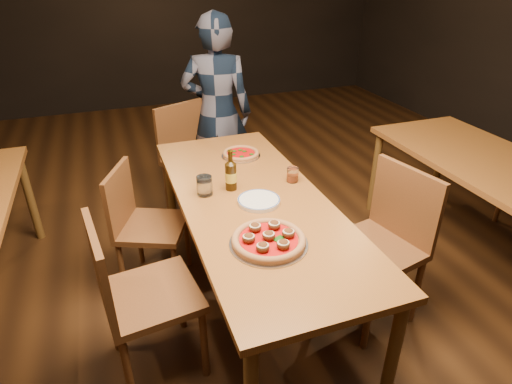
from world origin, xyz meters
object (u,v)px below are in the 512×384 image
object	(u,v)px
chair_end	(197,162)
pizza_margherita	(241,154)
chair_main_sw	(153,226)
beer_bottle	(231,176)
amber_glass	(293,175)
table_main	(253,210)
plate_stack	(259,201)
pizza_meatball	(269,240)
water_glass	(205,186)
table_right	(507,179)
diner	(217,113)
chair_main_e	(374,248)
chair_main_nw	(151,294)

from	to	relation	value
chair_end	pizza_margherita	xyz separation A→B (m)	(0.20, -0.57, 0.28)
chair_main_sw	beer_bottle	xyz separation A→B (m)	(0.46, -0.26, 0.40)
chair_end	pizza_margherita	distance (m)	0.66
pizza_margherita	amber_glass	size ratio (longest dim) A/B	2.99
amber_glass	table_main	bearing A→B (deg)	-157.09
table_main	plate_stack	xyz separation A→B (m)	(0.02, -0.05, 0.08)
pizza_meatball	amber_glass	bearing A→B (deg)	56.44
plate_stack	water_glass	size ratio (longest dim) A/B	2.11
table_right	diner	size ratio (longest dim) A/B	1.24
chair_main_e	plate_stack	xyz separation A→B (m)	(-0.59, 0.30, 0.27)
chair_main_e	beer_bottle	bearing A→B (deg)	-138.60
table_right	pizza_margherita	bearing A→B (deg)	153.15
table_main	table_right	xyz separation A→B (m)	(1.70, -0.20, 0.00)
chair_end	diner	xyz separation A→B (m)	(0.24, 0.22, 0.32)
plate_stack	diner	size ratio (longest dim) A/B	0.15
plate_stack	water_glass	bearing A→B (deg)	143.02
table_main	water_glass	world-z (taller)	water_glass
pizza_meatball	beer_bottle	world-z (taller)	beer_bottle
pizza_meatball	chair_main_e	bearing A→B (deg)	7.79
chair_main_nw	water_glass	size ratio (longest dim) A/B	8.53
chair_end	water_glass	xyz separation A→B (m)	(-0.17, -1.02, 0.32)
chair_main_sw	beer_bottle	distance (m)	0.67
table_right	amber_glass	size ratio (longest dim) A/B	22.34
chair_main_nw	water_glass	xyz separation A→B (m)	(0.40, 0.43, 0.33)
beer_bottle	diner	xyz separation A→B (m)	(0.25, 1.23, -0.03)
plate_stack	pizza_meatball	bearing A→B (deg)	-103.39
chair_end	beer_bottle	xyz separation A→B (m)	(-0.01, -1.01, 0.35)
chair_main_nw	water_glass	distance (m)	0.67
table_right	beer_bottle	distance (m)	1.82
table_main	beer_bottle	world-z (taller)	beer_bottle
amber_glass	chair_end	bearing A→B (deg)	109.73
plate_stack	beer_bottle	size ratio (longest dim) A/B	0.98
table_main	pizza_margherita	distance (m)	0.62
chair_main_nw	chair_main_e	xyz separation A→B (m)	(1.25, -0.06, 0.01)
table_main	chair_main_sw	bearing A→B (deg)	142.88
chair_main_sw	amber_glass	xyz separation A→B (m)	(0.85, -0.29, 0.36)
chair_main_e	water_glass	world-z (taller)	chair_main_e
chair_main_sw	pizza_margherita	distance (m)	0.77
pizza_margherita	table_main	bearing A→B (deg)	-101.48
chair_main_sw	pizza_margherita	size ratio (longest dim) A/B	3.24
plate_stack	beer_bottle	bearing A→B (deg)	115.54
table_main	diner	distance (m)	1.41
chair_end	chair_main_e	bearing A→B (deg)	-89.44
chair_main_sw	chair_end	world-z (taller)	chair_end
table_right	amber_glass	distance (m)	1.44
pizza_meatball	pizza_margherita	size ratio (longest dim) A/B	1.41
table_main	chair_end	size ratio (longest dim) A/B	2.05
table_right	chair_main_e	distance (m)	1.12
table_right	chair_end	xyz separation A→B (m)	(-1.77, 1.37, -0.19)
beer_bottle	pizza_meatball	bearing A→B (deg)	-89.44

